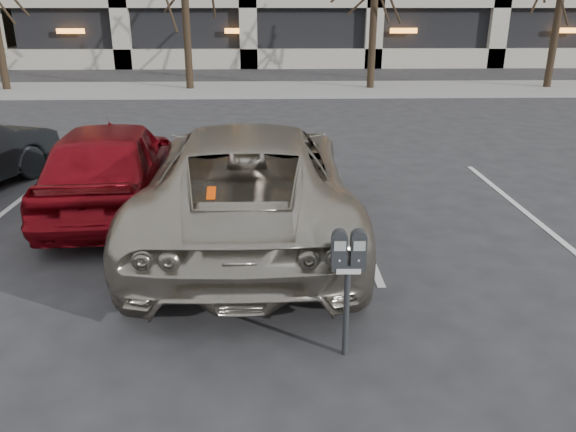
% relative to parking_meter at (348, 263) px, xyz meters
% --- Properties ---
extents(ground, '(140.00, 140.00, 0.00)m').
position_rel_parking_meter_xyz_m(ground, '(-0.79, 1.62, -0.96)').
color(ground, '#28282B').
rests_on(ground, ground).
extents(sidewalk, '(80.00, 4.00, 0.12)m').
position_rel_parking_meter_xyz_m(sidewalk, '(-0.79, 17.62, -0.90)').
color(sidewalk, gray).
rests_on(sidewalk, ground).
extents(stall_lines, '(16.90, 5.20, 0.00)m').
position_rel_parking_meter_xyz_m(stall_lines, '(-2.19, 3.92, -0.95)').
color(stall_lines, silver).
rests_on(stall_lines, ground).
extents(parking_meter, '(0.32, 0.13, 1.25)m').
position_rel_parking_meter_xyz_m(parking_meter, '(0.00, 0.00, 0.00)').
color(parking_meter, black).
rests_on(parking_meter, ground).
extents(suv_silver, '(2.75, 5.90, 1.64)m').
position_rel_parking_meter_xyz_m(suv_silver, '(-1.00, 3.03, -0.14)').
color(suv_silver, '#ACA393').
rests_on(suv_silver, ground).
extents(car_red, '(2.11, 4.50, 1.49)m').
position_rel_parking_meter_xyz_m(car_red, '(-3.24, 4.20, -0.22)').
color(car_red, maroon).
rests_on(car_red, ground).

